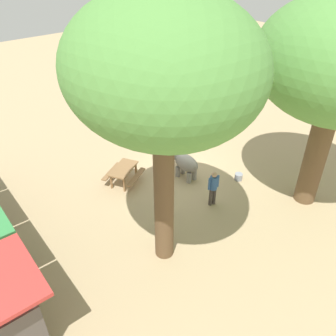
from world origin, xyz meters
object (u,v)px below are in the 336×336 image
at_px(elephant, 183,162).
at_px(feed_bucket, 239,177).
at_px(picnic_table_near, 124,171).
at_px(shade_tree_main, 163,71).
at_px(person_handler, 213,186).
at_px(wooden_bench, 168,119).

height_order(elephant, feed_bucket, elephant).
bearing_deg(picnic_table_near, elephant, -58.96).
bearing_deg(elephant, picnic_table_near, 55.39).
bearing_deg(elephant, shade_tree_main, 125.16).
height_order(person_handler, feed_bucket, person_handler).
height_order(wooden_bench, feed_bucket, wooden_bench).
distance_m(person_handler, feed_bucket, 2.38).
xyz_separation_m(shade_tree_main, picnic_table_near, (4.47, -1.19, -6.00)).
xyz_separation_m(wooden_bench, picnic_table_near, (-3.08, 5.00, 0.12)).
bearing_deg(wooden_bench, feed_bucket, -22.30).
bearing_deg(elephant, person_handler, 164.30).
height_order(elephant, person_handler, person_handler).
bearing_deg(feed_bucket, elephant, 44.69).
xyz_separation_m(elephant, person_handler, (-2.30, 0.39, 0.18)).
relative_size(person_handler, feed_bucket, 4.50).
relative_size(person_handler, wooden_bench, 1.11).
distance_m(person_handler, shade_tree_main, 6.55).
relative_size(shade_tree_main, wooden_bench, 5.93).
relative_size(picnic_table_near, feed_bucket, 5.67).
bearing_deg(shade_tree_main, feed_bucket, -76.23).
bearing_deg(feed_bucket, picnic_table_near, 53.33).
bearing_deg(person_handler, picnic_table_near, 40.18).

